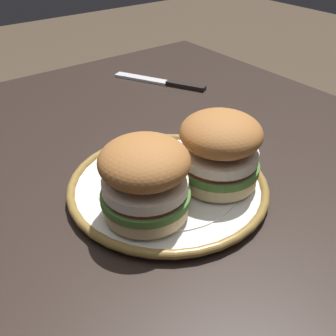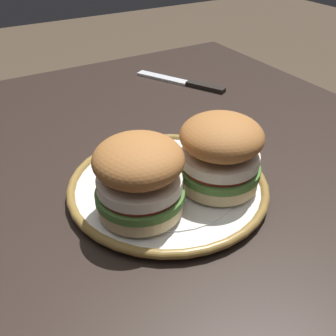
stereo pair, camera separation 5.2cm
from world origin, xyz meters
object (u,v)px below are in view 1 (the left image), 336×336
at_px(dinner_plate, 168,186).
at_px(sandwich_half_right, 145,178).
at_px(sandwich_half_left, 220,149).
at_px(table_knife, 166,83).
at_px(dining_table, 193,242).

bearing_deg(dinner_plate, sandwich_half_right, 119.30).
height_order(sandwich_half_left, sandwich_half_right, same).
xyz_separation_m(dinner_plate, sandwich_half_right, (-0.03, 0.06, 0.06)).
distance_m(sandwich_half_left, table_knife, 0.41).
height_order(dinner_plate, table_knife, dinner_plate).
distance_m(dinner_plate, table_knife, 0.40).
xyz_separation_m(sandwich_half_right, table_knife, (0.36, -0.30, -0.07)).
relative_size(dining_table, sandwich_half_right, 8.71).
height_order(dining_table, sandwich_half_left, sandwich_half_left).
bearing_deg(sandwich_half_left, dining_table, 54.26).
distance_m(dining_table, sandwich_half_right, 0.19).
bearing_deg(dinner_plate, table_knife, -36.31).
bearing_deg(table_knife, dinner_plate, 143.69).
relative_size(dinner_plate, sandwich_half_right, 2.12).
bearing_deg(sandwich_half_right, table_knife, -39.85).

